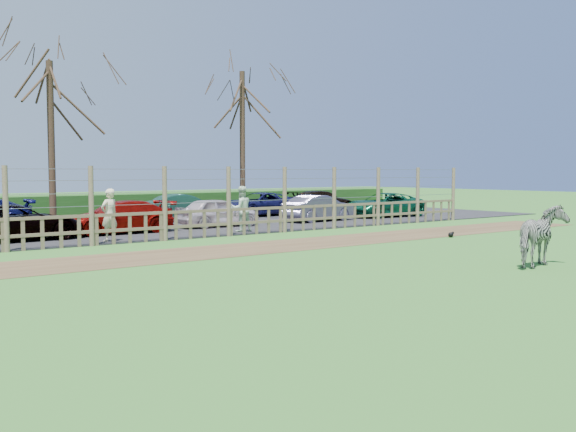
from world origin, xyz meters
TOP-DOWN VIEW (x-y plane):
  - ground at (0.00, 0.00)m, footprint 120.00×120.00m
  - dirt_strip at (0.00, 4.50)m, footprint 34.00×2.80m
  - asphalt at (0.00, 14.50)m, footprint 44.00×13.00m
  - hedge at (0.00, 21.50)m, footprint 46.00×2.00m
  - fence at (0.00, 8.00)m, footprint 30.16×0.16m
  - tree_mid at (-2.00, 13.50)m, footprint 4.80×4.80m
  - tree_right at (7.00, 14.00)m, footprint 4.80×4.80m
  - zebra at (4.67, -2.90)m, footprint 1.93×1.22m
  - visitor_a at (-1.67, 8.67)m, footprint 0.73×0.59m
  - visitor_b at (3.61, 8.90)m, footprint 0.92×0.76m
  - crow at (8.55, 2.95)m, footprint 0.25×0.18m
  - car_2 at (-4.07, 10.73)m, footprint 4.47×2.33m
  - car_3 at (-0.38, 11.07)m, footprint 4.18×1.80m
  - car_4 at (4.01, 11.33)m, footprint 3.55×1.48m
  - car_5 at (9.27, 11.09)m, footprint 3.75×1.64m
  - car_6 at (13.72, 11.28)m, footprint 4.42×2.23m
  - car_11 at (4.92, 15.93)m, footprint 3.78×1.75m
  - car_12 at (9.02, 15.60)m, footprint 4.50×2.42m
  - car_13 at (13.63, 16.07)m, footprint 4.16×1.74m

SIDE VIEW (x-z plane):
  - ground at x=0.00m, z-range 0.00..0.00m
  - dirt_strip at x=0.00m, z-range 0.00..0.01m
  - asphalt at x=0.00m, z-range 0.00..0.04m
  - crow at x=8.55m, z-range 0.00..0.20m
  - hedge at x=0.00m, z-range 0.00..1.10m
  - car_2 at x=-4.07m, z-range 0.04..1.24m
  - car_3 at x=-0.38m, z-range 0.04..1.24m
  - car_4 at x=4.01m, z-range 0.04..1.24m
  - car_5 at x=9.27m, z-range 0.04..1.24m
  - car_6 at x=13.72m, z-range 0.04..1.24m
  - car_11 at x=4.92m, z-range 0.04..1.24m
  - car_12 at x=9.02m, z-range 0.04..1.24m
  - car_13 at x=13.63m, z-range 0.04..1.24m
  - zebra at x=4.67m, z-range 0.00..1.51m
  - fence at x=0.00m, z-range -0.45..2.05m
  - visitor_a at x=-1.67m, z-range 0.04..1.76m
  - visitor_b at x=3.61m, z-range 0.04..1.76m
  - tree_mid at x=-2.00m, z-range 1.45..8.28m
  - tree_right at x=7.00m, z-range 1.57..8.92m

